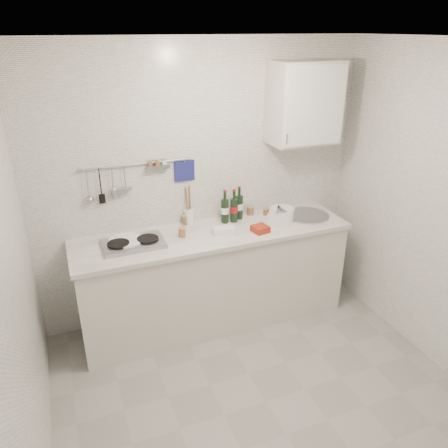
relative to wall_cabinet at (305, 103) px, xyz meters
name	(u,v)px	position (x,y,z in m)	size (l,w,h in m)	color
floor	(266,401)	(-0.90, -1.22, -1.95)	(3.00, 3.00, 0.00)	gray
ceiling	(285,39)	(-0.90, -1.22, 0.55)	(3.00, 3.00, 0.00)	silver
back_wall	(202,185)	(-0.90, 0.18, -0.70)	(3.00, 0.02, 2.50)	silver
wall_left	(14,305)	(-2.40, -1.22, -0.70)	(0.02, 2.80, 2.50)	silver
counter	(215,279)	(-0.89, -0.12, -1.52)	(2.44, 0.64, 0.96)	beige
wall_rail	(135,175)	(-1.50, 0.15, -0.52)	(0.98, 0.09, 0.34)	#93969B
wall_cabinet	(305,103)	(0.00, 0.00, 0.00)	(0.60, 0.38, 0.70)	beige
plate_stack_hob	(125,242)	(-1.66, -0.08, -1.01)	(0.30, 0.30, 0.04)	#44669B
plate_stack_sink	(281,215)	(-0.23, -0.11, -0.98)	(0.28, 0.27, 0.12)	white
wine_bottles	(233,205)	(-0.65, 0.04, -0.87)	(0.23, 0.12, 0.31)	black
butter_dish	(224,230)	(-0.83, -0.18, -1.00)	(0.19, 0.09, 0.06)	white
strawberry_punnet	(260,229)	(-0.52, -0.27, -1.00)	(0.13, 0.13, 0.05)	#A32712
utensil_crock	(189,215)	(-1.04, 0.13, -0.94)	(0.09, 0.09, 0.36)	white
jar_a	(186,219)	(-1.08, 0.13, -0.98)	(0.07, 0.07, 0.09)	brown
jar_b	(250,210)	(-0.44, 0.12, -0.99)	(0.07, 0.07, 0.08)	brown
jar_c	(266,211)	(-0.30, 0.05, -1.00)	(0.06, 0.06, 0.07)	brown
jar_d	(182,232)	(-1.18, -0.11, -0.98)	(0.06, 0.06, 0.09)	brown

